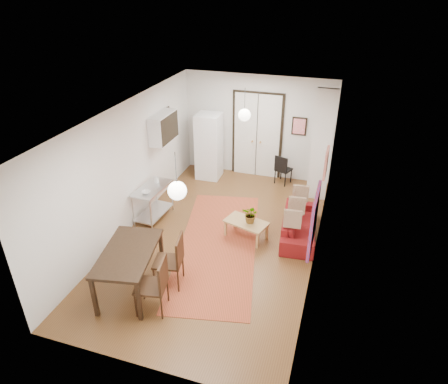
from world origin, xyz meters
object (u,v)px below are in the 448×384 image
(fridge, at_px, (209,146))
(black_side_chair, at_px, (284,166))
(dining_chair_near, at_px, (170,253))
(coffee_table, at_px, (246,224))
(dining_table, at_px, (128,256))
(sofa, at_px, (299,225))
(dining_chair_far, at_px, (153,277))
(kitchen_counter, at_px, (153,199))

(fridge, height_order, black_side_chair, fridge)
(dining_chair_near, distance_m, black_side_chair, 4.97)
(coffee_table, relative_size, dining_chair_near, 0.97)
(dining_table, distance_m, dining_chair_near, 0.77)
(sofa, height_order, dining_chair_far, dining_chair_far)
(fridge, relative_size, dining_chair_near, 1.76)
(coffee_table, distance_m, dining_table, 2.81)
(fridge, height_order, dining_chair_far, fridge)
(fridge, distance_m, dining_chair_far, 5.26)
(coffee_table, bearing_deg, dining_chair_near, -118.81)
(sofa, bearing_deg, dining_chair_near, 132.15)
(fridge, relative_size, dining_chair_far, 1.76)
(coffee_table, height_order, black_side_chair, black_side_chair)
(sofa, distance_m, fridge, 3.74)
(sofa, distance_m, dining_chair_far, 3.66)
(sofa, xyz_separation_m, kitchen_counter, (-3.43, -0.35, 0.26))
(coffee_table, xyz_separation_m, kitchen_counter, (-2.31, 0.10, 0.18))
(fridge, bearing_deg, black_side_chair, 6.69)
(dining_chair_near, bearing_deg, kitchen_counter, -156.14)
(black_side_chair, bearing_deg, kitchen_counter, 68.18)
(kitchen_counter, distance_m, dining_chair_far, 2.93)
(dining_table, xyz_separation_m, black_side_chair, (1.90, 5.26, -0.27))
(kitchen_counter, distance_m, black_side_chair, 3.90)
(coffee_table, xyz_separation_m, black_side_chair, (0.31, 2.98, 0.14))
(sofa, xyz_separation_m, black_side_chair, (-0.81, 2.53, 0.22))
(coffee_table, distance_m, fridge, 3.29)
(kitchen_counter, bearing_deg, dining_table, -69.17)
(sofa, bearing_deg, coffee_table, 107.16)
(black_side_chair, bearing_deg, dining_chair_near, 95.25)
(sofa, xyz_separation_m, dining_chair_far, (-2.11, -2.96, 0.35))
(dining_table, relative_size, dining_chair_far, 1.59)
(kitchen_counter, xyz_separation_m, dining_chair_far, (1.32, -2.61, 0.09))
(sofa, height_order, dining_chair_near, dining_chair_near)
(coffee_table, bearing_deg, black_side_chair, 84.15)
(dining_chair_far, distance_m, black_side_chair, 5.65)
(dining_chair_far, xyz_separation_m, black_side_chair, (1.30, 5.50, -0.13))
(dining_table, relative_size, black_side_chair, 1.99)
(sofa, height_order, fridge, fridge)
(dining_table, height_order, dining_chair_near, dining_chair_near)
(kitchen_counter, distance_m, dining_chair_near, 2.32)
(dining_chair_far, bearing_deg, coffee_table, 147.67)
(sofa, xyz_separation_m, dining_chair_near, (-2.11, -2.26, 0.35))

